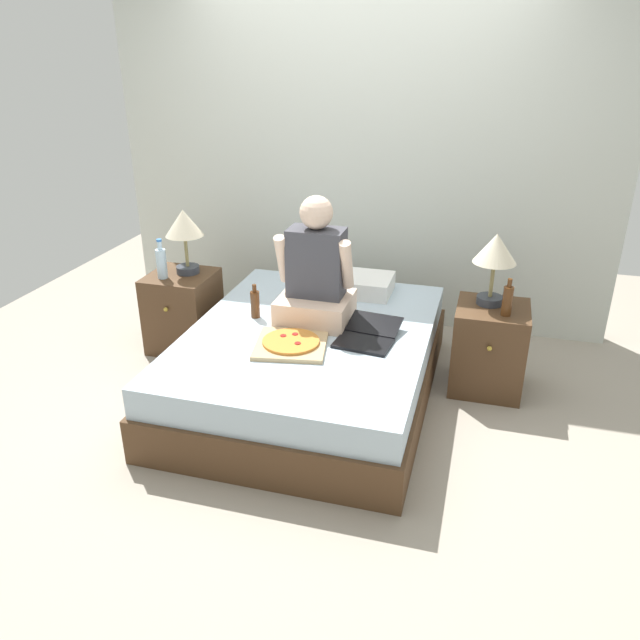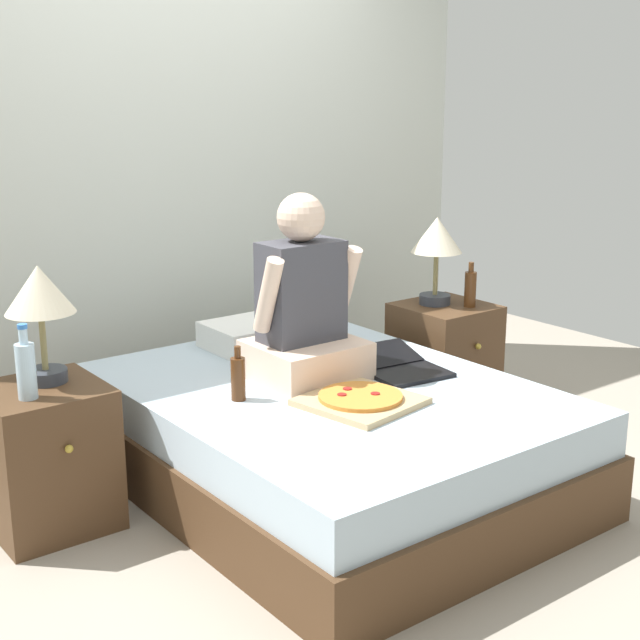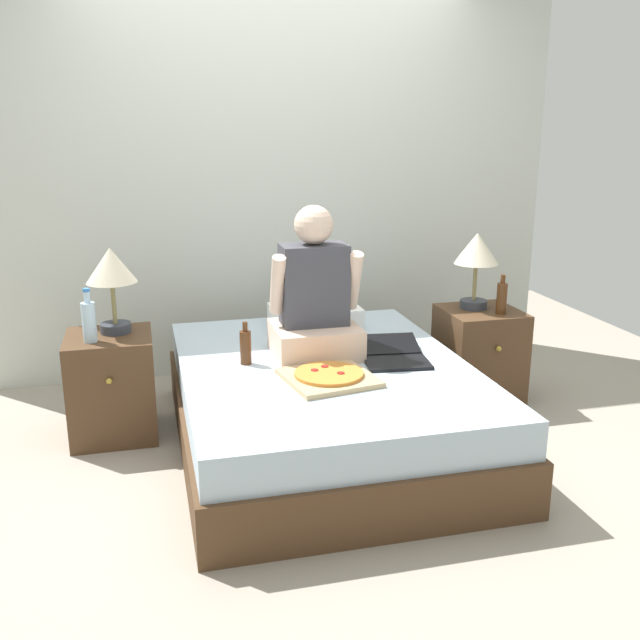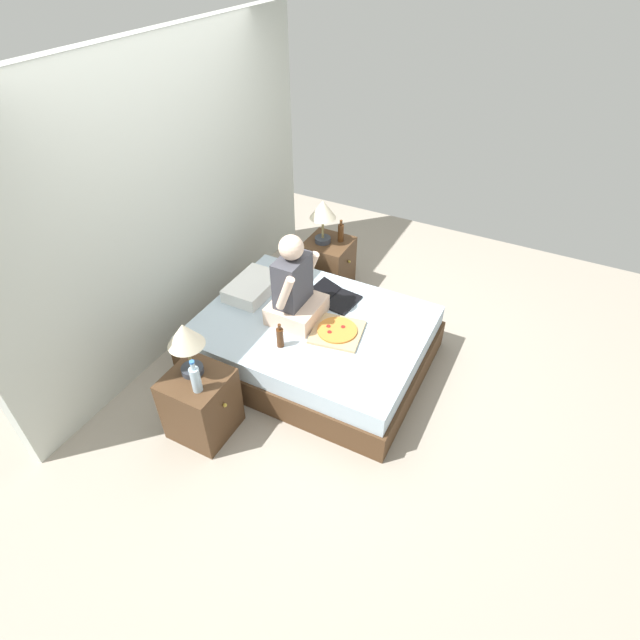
{
  "view_description": "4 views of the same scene",
  "coord_description": "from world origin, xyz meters",
  "px_view_note": "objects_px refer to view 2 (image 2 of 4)",
  "views": [
    {
      "loc": [
        0.99,
        -3.27,
        2.07
      ],
      "look_at": [
        0.11,
        -0.17,
        0.6
      ],
      "focal_mm": 35.0,
      "sensor_mm": 36.0,
      "label": 1
    },
    {
      "loc": [
        -2.15,
        -2.73,
        1.64
      ],
      "look_at": [
        -0.11,
        -0.08,
        0.76
      ],
      "focal_mm": 50.0,
      "sensor_mm": 36.0,
      "label": 2
    },
    {
      "loc": [
        -0.86,
        -3.31,
        1.63
      ],
      "look_at": [
        -0.04,
        -0.07,
        0.7
      ],
      "focal_mm": 40.0,
      "sensor_mm": 36.0,
      "label": 3
    },
    {
      "loc": [
        -2.84,
        -1.54,
        3.14
      ],
      "look_at": [
        -0.15,
        -0.14,
        0.63
      ],
      "focal_mm": 28.0,
      "sensor_mm": 36.0,
      "label": 4
    }
  ],
  "objects_px": {
    "water_bottle": "(26,369)",
    "beer_bottle": "(470,288)",
    "person_seated": "(304,311)",
    "nightstand_left": "(47,457)",
    "pizza_box": "(360,400)",
    "beer_bottle_on_bed": "(238,378)",
    "lamp_on_right_nightstand": "(437,241)",
    "lamp_on_left_nightstand": "(40,298)",
    "laptop": "(401,368)",
    "nightstand_right": "(444,357)",
    "bed": "(330,437)"
  },
  "relations": [
    {
      "from": "lamp_on_right_nightstand",
      "to": "person_seated",
      "type": "bearing_deg",
      "value": -165.32
    },
    {
      "from": "beer_bottle",
      "to": "person_seated",
      "type": "xyz_separation_m",
      "value": [
        -1.14,
        -0.12,
        0.08
      ]
    },
    {
      "from": "person_seated",
      "to": "nightstand_left",
      "type": "bearing_deg",
      "value": 168.07
    },
    {
      "from": "pizza_box",
      "to": "laptop",
      "type": "bearing_deg",
      "value": 26.73
    },
    {
      "from": "water_bottle",
      "to": "beer_bottle",
      "type": "bearing_deg",
      "value": -0.25
    },
    {
      "from": "nightstand_right",
      "to": "nightstand_left",
      "type": "bearing_deg",
      "value": 180.0
    },
    {
      "from": "beer_bottle",
      "to": "beer_bottle_on_bed",
      "type": "bearing_deg",
      "value": -172.53
    },
    {
      "from": "lamp_on_left_nightstand",
      "to": "laptop",
      "type": "height_order",
      "value": "lamp_on_left_nightstand"
    },
    {
      "from": "nightstand_left",
      "to": "person_seated",
      "type": "bearing_deg",
      "value": -11.93
    },
    {
      "from": "bed",
      "to": "water_bottle",
      "type": "bearing_deg",
      "value": 165.31
    },
    {
      "from": "pizza_box",
      "to": "beer_bottle_on_bed",
      "type": "relative_size",
      "value": 2.11
    },
    {
      "from": "beer_bottle",
      "to": "pizza_box",
      "type": "bearing_deg",
      "value": -155.55
    },
    {
      "from": "pizza_box",
      "to": "beer_bottle_on_bed",
      "type": "height_order",
      "value": "beer_bottle_on_bed"
    },
    {
      "from": "nightstand_right",
      "to": "beer_bottle",
      "type": "bearing_deg",
      "value": -54.99
    },
    {
      "from": "nightstand_right",
      "to": "person_seated",
      "type": "height_order",
      "value": "person_seated"
    },
    {
      "from": "beer_bottle",
      "to": "lamp_on_right_nightstand",
      "type": "bearing_deg",
      "value": 123.69
    },
    {
      "from": "nightstand_left",
      "to": "laptop",
      "type": "bearing_deg",
      "value": -16.81
    },
    {
      "from": "nightstand_left",
      "to": "lamp_on_left_nightstand",
      "type": "xyz_separation_m",
      "value": [
        0.04,
        0.05,
        0.61
      ]
    },
    {
      "from": "nightstand_right",
      "to": "laptop",
      "type": "distance_m",
      "value": 0.84
    },
    {
      "from": "lamp_on_left_nightstand",
      "to": "nightstand_right",
      "type": "distance_m",
      "value": 2.17
    },
    {
      "from": "nightstand_right",
      "to": "pizza_box",
      "type": "height_order",
      "value": "nightstand_right"
    },
    {
      "from": "nightstand_left",
      "to": "lamp_on_left_nightstand",
      "type": "relative_size",
      "value": 1.24
    },
    {
      "from": "pizza_box",
      "to": "bed",
      "type": "bearing_deg",
      "value": 80.78
    },
    {
      "from": "water_bottle",
      "to": "laptop",
      "type": "relative_size",
      "value": 0.62
    },
    {
      "from": "person_seated",
      "to": "nightstand_right",
      "type": "bearing_deg",
      "value": 11.74
    },
    {
      "from": "nightstand_right",
      "to": "laptop",
      "type": "xyz_separation_m",
      "value": [
        -0.7,
        -0.43,
        0.19
      ]
    },
    {
      "from": "bed",
      "to": "person_seated",
      "type": "distance_m",
      "value": 0.54
    },
    {
      "from": "beer_bottle",
      "to": "laptop",
      "type": "height_order",
      "value": "beer_bottle"
    },
    {
      "from": "nightstand_left",
      "to": "lamp_on_left_nightstand",
      "type": "distance_m",
      "value": 0.61
    },
    {
      "from": "bed",
      "to": "beer_bottle_on_bed",
      "type": "relative_size",
      "value": 8.73
    },
    {
      "from": "bed",
      "to": "person_seated",
      "type": "height_order",
      "value": "person_seated"
    },
    {
      "from": "lamp_on_left_nightstand",
      "to": "lamp_on_right_nightstand",
      "type": "distance_m",
      "value": 2.05
    },
    {
      "from": "bed",
      "to": "laptop",
      "type": "bearing_deg",
      "value": -6.44
    },
    {
      "from": "nightstand_left",
      "to": "lamp_on_right_nightstand",
      "type": "xyz_separation_m",
      "value": [
        2.09,
        0.05,
        0.61
      ]
    },
    {
      "from": "beer_bottle",
      "to": "person_seated",
      "type": "relative_size",
      "value": 0.29
    },
    {
      "from": "lamp_on_left_nightstand",
      "to": "beer_bottle",
      "type": "bearing_deg",
      "value": -3.99
    },
    {
      "from": "person_seated",
      "to": "laptop",
      "type": "xyz_separation_m",
      "value": [
        0.37,
        -0.21,
        -0.27
      ]
    },
    {
      "from": "person_seated",
      "to": "beer_bottle",
      "type": "bearing_deg",
      "value": 6.13
    },
    {
      "from": "water_bottle",
      "to": "laptop",
      "type": "xyz_separation_m",
      "value": [
        1.5,
        -0.34,
        -0.2
      ]
    },
    {
      "from": "lamp_on_left_nightstand",
      "to": "pizza_box",
      "type": "relative_size",
      "value": 0.97
    },
    {
      "from": "pizza_box",
      "to": "beer_bottle_on_bed",
      "type": "bearing_deg",
      "value": 136.07
    },
    {
      "from": "beer_bottle_on_bed",
      "to": "laptop",
      "type": "bearing_deg",
      "value": -9.95
    },
    {
      "from": "lamp_on_left_nightstand",
      "to": "laptop",
      "type": "relative_size",
      "value": 1.01
    },
    {
      "from": "lamp_on_right_nightstand",
      "to": "laptop",
      "type": "height_order",
      "value": "lamp_on_right_nightstand"
    },
    {
      "from": "lamp_on_right_nightstand",
      "to": "pizza_box",
      "type": "height_order",
      "value": "lamp_on_right_nightstand"
    },
    {
      "from": "lamp_on_left_nightstand",
      "to": "beer_bottle_on_bed",
      "type": "bearing_deg",
      "value": -28.77
    },
    {
      "from": "bed",
      "to": "beer_bottle_on_bed",
      "type": "xyz_separation_m",
      "value": [
        -0.39,
        0.09,
        0.32
      ]
    },
    {
      "from": "bed",
      "to": "nightstand_right",
      "type": "relative_size",
      "value": 3.45
    },
    {
      "from": "lamp_on_right_nightstand",
      "to": "water_bottle",
      "type": "bearing_deg",
      "value": -176.31
    },
    {
      "from": "nightstand_left",
      "to": "lamp_on_right_nightstand",
      "type": "height_order",
      "value": "lamp_on_right_nightstand"
    }
  ]
}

